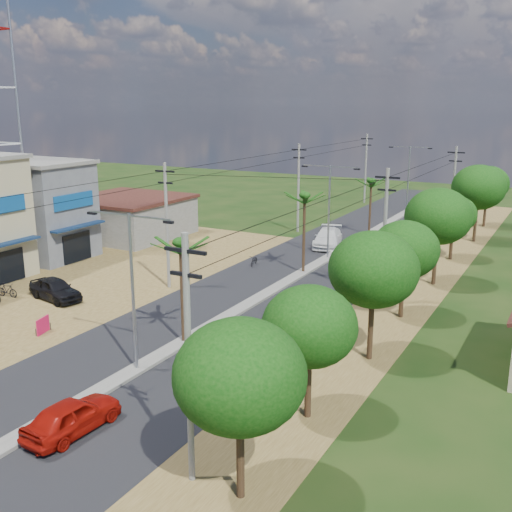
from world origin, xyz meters
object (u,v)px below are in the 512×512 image
at_px(roadside_sign, 43,326).
at_px(car_parked_dark, 55,289).
at_px(car_silver_mid, 311,313).
at_px(car_red_near, 72,417).
at_px(car_white_far, 328,238).
at_px(moto_rider_east, 204,390).

bearing_deg(roadside_sign, car_parked_dark, 115.75).
bearing_deg(car_silver_mid, car_red_near, 88.85).
xyz_separation_m(car_red_near, car_white_far, (-3.26, 35.08, 0.08)).
height_order(car_silver_mid, car_white_far, car_white_far).
bearing_deg(car_red_near, roadside_sign, -33.44).
height_order(car_silver_mid, car_parked_dark, car_silver_mid).
height_order(moto_rider_east, roadside_sign, roadside_sign).
bearing_deg(car_parked_dark, roadside_sign, -127.89).
xyz_separation_m(car_silver_mid, moto_rider_east, (-0.51, -10.82, -0.36)).
relative_size(car_silver_mid, roadside_sign, 4.02).
bearing_deg(car_red_near, car_white_far, -81.57).
height_order(car_red_near, moto_rider_east, car_red_near).
relative_size(car_red_near, car_silver_mid, 0.92).
distance_m(car_white_far, roadside_sign, 28.72).
xyz_separation_m(car_red_near, car_parked_dark, (-13.51, 11.76, 0.02)).
bearing_deg(car_red_near, car_silver_mid, -99.32).
distance_m(car_parked_dark, moto_rider_east, 17.83).
bearing_deg(moto_rider_east, roadside_sign, -17.11).
bearing_deg(car_white_far, moto_rider_east, -92.77).
relative_size(car_parked_dark, moto_rider_east, 2.86).
height_order(car_white_far, roadside_sign, car_white_far).
relative_size(car_white_far, car_parked_dark, 1.26).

